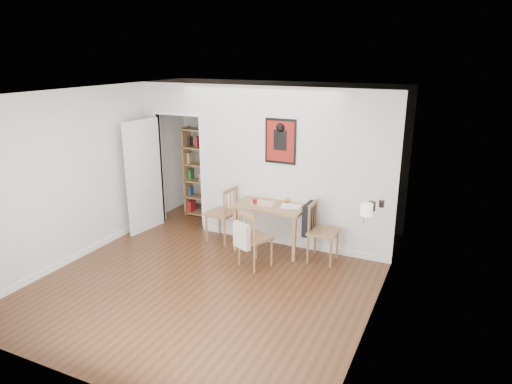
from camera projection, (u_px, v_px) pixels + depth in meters
The scene contains 15 objects.
ground at pixel (220, 272), 6.71m from camera, with size 5.20×5.20×0.00m, color #522C1A.
room_shell at pixel (263, 167), 7.45m from camera, with size 5.20×5.20×5.20m.
dining_table at pixel (272, 210), 7.32m from camera, with size 1.13×0.72×0.77m.
chair_left at pixel (222, 214), 7.71m from camera, with size 0.53×0.53×0.96m.
chair_right at pixel (322, 231), 6.94m from camera, with size 0.53×0.47×0.93m.
chair_front at pixel (255, 238), 6.78m from camera, with size 0.58×0.61×0.89m.
bookshelf at pixel (203, 173), 8.80m from camera, with size 0.73×0.29×1.74m.
fireplace at pixel (374, 253), 5.87m from camera, with size 0.45×1.25×1.16m.
red_glass at pixel (255, 202), 7.27m from camera, with size 0.07×0.07×0.09m, color maroon.
orange_fruit at pixel (286, 201), 7.35m from camera, with size 0.07×0.07×0.07m, color orange.
placemat at pixel (263, 203), 7.34m from camera, with size 0.37×0.28×0.00m, color beige.
notebook at pixel (291, 206), 7.16m from camera, with size 0.31×0.22×0.02m, color silver.
mantel_lamp at pixel (366, 211), 5.38m from camera, with size 0.15×0.15×0.23m.
ceramic_jar_a at pixel (372, 206), 5.80m from camera, with size 0.10×0.10×0.12m, color black.
ceramic_jar_b at pixel (382, 204), 5.94m from camera, with size 0.07×0.07×0.09m, color black.
Camera 1 is at (3.04, -5.28, 3.09)m, focal length 32.00 mm.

